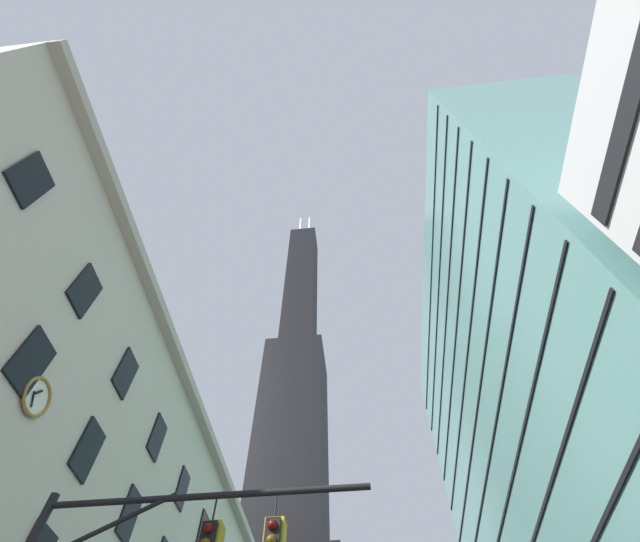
{
  "coord_description": "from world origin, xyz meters",
  "views": [
    {
      "loc": [
        0.18,
        -6.88,
        1.33
      ],
      "look_at": [
        -1.92,
        12.85,
        31.55
      ],
      "focal_mm": 24.83,
      "sensor_mm": 36.0,
      "label": 1
    }
  ],
  "objects": [
    {
      "name": "dark_skyscraper",
      "position": [
        -18.15,
        94.61,
        62.18
      ],
      "size": [
        25.54,
        25.54,
        207.85
      ],
      "color": "black",
      "rests_on": "ground"
    },
    {
      "name": "glass_office_midrise",
      "position": [
        18.71,
        28.12,
        26.56
      ],
      "size": [
        15.53,
        47.57,
        53.13
      ],
      "color": "slate",
      "rests_on": "ground"
    }
  ]
}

